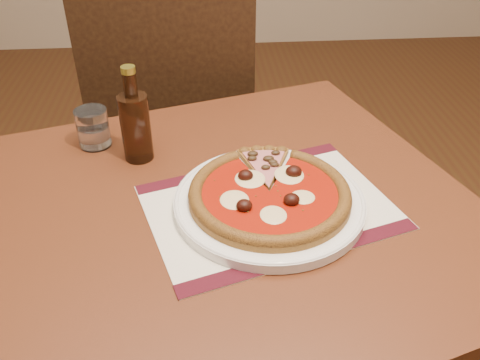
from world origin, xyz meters
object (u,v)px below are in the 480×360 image
object	(u,v)px
pizza	(270,193)
table	(241,243)
water_glass	(93,128)
bottle	(135,124)
chair_far	(176,123)
plate	(269,202)

from	to	relation	value
pizza	table	bearing A→B (deg)	153.10
water_glass	bottle	size ratio (longest dim) A/B	0.41
bottle	chair_far	bearing A→B (deg)	84.78
table	pizza	distance (m)	0.14
pizza	water_glass	size ratio (longest dim) A/B	3.49
pizza	bottle	xyz separation A→B (m)	(-0.24, 0.18, 0.04)
plate	bottle	size ratio (longest dim) A/B	1.71
bottle	pizza	bearing A→B (deg)	-37.42
table	pizza	world-z (taller)	pizza
plate	water_glass	world-z (taller)	water_glass
pizza	bottle	world-z (taller)	bottle
table	water_glass	world-z (taller)	water_glass
table	chair_far	size ratio (longest dim) A/B	1.03
chair_far	pizza	size ratio (longest dim) A/B	3.48
chair_far	plate	size ratio (longest dim) A/B	2.94
chair_far	water_glass	size ratio (longest dim) A/B	12.15
plate	pizza	distance (m)	0.02
chair_far	table	bearing A→B (deg)	104.45
plate	water_glass	distance (m)	0.41
plate	bottle	distance (m)	0.31
bottle	water_glass	bearing A→B (deg)	149.04
pizza	water_glass	xyz separation A→B (m)	(-0.33, 0.24, 0.01)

